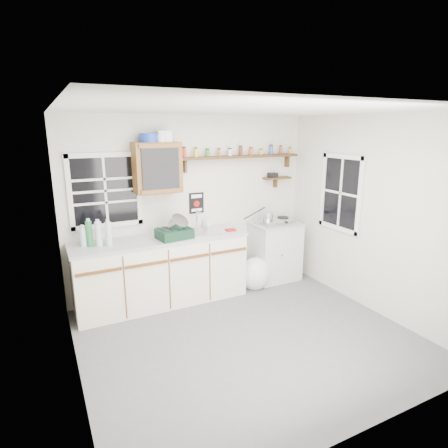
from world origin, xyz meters
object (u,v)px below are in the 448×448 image
object	(u,v)px
main_cabinet	(162,270)
upper_cabinet	(157,168)
spice_shelf	(240,156)
hotplate	(275,221)
dish_rack	(175,230)
right_cabinet	(275,251)

from	to	relation	value
main_cabinet	upper_cabinet	size ratio (longest dim) A/B	3.55
spice_shelf	hotplate	size ratio (longest dim) A/B	3.18
upper_cabinet	dish_rack	bearing A→B (deg)	-60.50
spice_shelf	main_cabinet	bearing A→B (deg)	-170.64
main_cabinet	dish_rack	xyz separation A→B (m)	(0.17, -0.10, 0.56)
main_cabinet	spice_shelf	distance (m)	1.97
spice_shelf	dish_rack	xyz separation A→B (m)	(-1.12, -0.31, -0.91)
spice_shelf	dish_rack	world-z (taller)	spice_shelf
main_cabinet	hotplate	size ratio (longest dim) A/B	3.85
upper_cabinet	main_cabinet	bearing A→B (deg)	-103.68
main_cabinet	upper_cabinet	xyz separation A→B (m)	(0.03, 0.14, 1.36)
right_cabinet	main_cabinet	bearing A→B (deg)	-179.21
main_cabinet	dish_rack	world-z (taller)	dish_rack
dish_rack	upper_cabinet	bearing A→B (deg)	112.12
main_cabinet	spice_shelf	bearing A→B (deg)	9.36
main_cabinet	right_cabinet	distance (m)	1.84
upper_cabinet	right_cabinet	bearing A→B (deg)	-3.76
dish_rack	spice_shelf	bearing A→B (deg)	8.08
right_cabinet	upper_cabinet	distance (m)	2.26
main_cabinet	right_cabinet	xyz separation A→B (m)	(1.83, 0.03, -0.01)
dish_rack	hotplate	xyz separation A→B (m)	(1.64, 0.10, -0.08)
spice_shelf	right_cabinet	bearing A→B (deg)	-19.07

